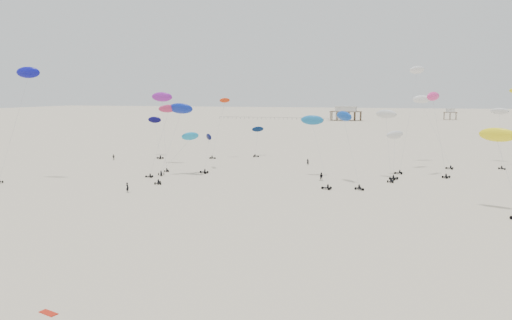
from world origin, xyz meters
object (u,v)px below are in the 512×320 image
(pavilion_main, at_px, (346,114))
(rig_4, at_px, (182,146))
(pavilion_small, at_px, (450,115))
(rig_0, at_px, (500,120))
(spectator_0, at_px, (128,192))
(rig_9, at_px, (207,149))

(pavilion_main, distance_m, rig_4, 241.19)
(pavilion_small, distance_m, rig_0, 230.87)
(pavilion_main, distance_m, pavilion_small, 76.16)
(rig_0, relative_size, spectator_0, 8.27)
(rig_0, distance_m, rig_9, 78.80)
(rig_9, height_order, spectator_0, rig_9)
(spectator_0, bearing_deg, rig_0, -117.21)
(pavilion_small, height_order, rig_9, rig_9)
(pavilion_small, relative_size, rig_9, 0.87)
(pavilion_small, xyz_separation_m, rig_4, (-83.82, -270.78, 3.19))
(pavilion_main, height_order, rig_9, pavilion_main)
(rig_0, distance_m, rig_4, 84.84)
(rig_4, bearing_deg, rig_0, -177.60)
(rig_4, bearing_deg, pavilion_main, -119.26)
(pavilion_small, bearing_deg, rig_9, -106.99)
(pavilion_main, relative_size, spectator_0, 9.23)
(pavilion_main, xyz_separation_m, rig_4, (-13.82, -240.78, 2.46))
(rig_9, bearing_deg, pavilion_main, 6.13)
(pavilion_main, height_order, pavilion_small, pavilion_main)
(pavilion_small, xyz_separation_m, spectator_0, (-85.15, -293.63, -3.49))
(pavilion_small, xyz_separation_m, rig_0, (-9.31, -230.53, 8.29))
(pavilion_main, height_order, rig_0, rig_0)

